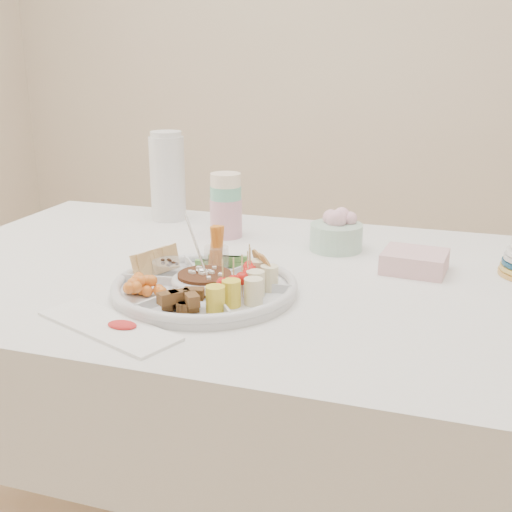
% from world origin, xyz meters
% --- Properties ---
extents(wall_back, '(4.00, 0.02, 2.70)m').
position_xyz_m(wall_back, '(0.00, 2.00, 1.35)').
color(wall_back, beige).
rests_on(wall_back, ground).
extents(dining_table, '(1.52, 1.02, 0.76)m').
position_xyz_m(dining_table, '(0.00, 0.00, 0.38)').
color(dining_table, white).
rests_on(dining_table, floor).
extents(party_tray, '(0.42, 0.42, 0.04)m').
position_xyz_m(party_tray, '(0.01, -0.16, 0.78)').
color(party_tray, silver).
rests_on(party_tray, dining_table).
extents(bean_dip, '(0.12, 0.12, 0.04)m').
position_xyz_m(bean_dip, '(0.01, -0.16, 0.79)').
color(bean_dip, black).
rests_on(bean_dip, party_tray).
extents(tortillas, '(0.10, 0.10, 0.06)m').
position_xyz_m(tortillas, '(0.12, -0.09, 0.80)').
color(tortillas, '#A6813E').
rests_on(tortillas, party_tray).
extents(carrot_cucumber, '(0.12, 0.12, 0.10)m').
position_xyz_m(carrot_cucumber, '(-0.00, -0.03, 0.82)').
color(carrot_cucumber, orange).
rests_on(carrot_cucumber, party_tray).
extents(pita_raisins, '(0.12, 0.12, 0.06)m').
position_xyz_m(pita_raisins, '(-0.11, -0.11, 0.80)').
color(pita_raisins, tan).
rests_on(pita_raisins, party_tray).
extents(cherries, '(0.12, 0.12, 0.04)m').
position_xyz_m(cherries, '(-0.09, -0.24, 0.79)').
color(cherries, orange).
rests_on(cherries, party_tray).
extents(granola_chunks, '(0.11, 0.11, 0.04)m').
position_xyz_m(granola_chunks, '(0.03, -0.29, 0.79)').
color(granola_chunks, brown).
rests_on(granola_chunks, party_tray).
extents(banana_tomato, '(0.13, 0.13, 0.10)m').
position_xyz_m(banana_tomato, '(0.13, -0.21, 0.82)').
color(banana_tomato, '#CFBA59').
rests_on(banana_tomato, party_tray).
extents(cup_stack, '(0.11, 0.11, 0.24)m').
position_xyz_m(cup_stack, '(-0.10, 0.26, 0.88)').
color(cup_stack, '#D4F4C9').
rests_on(cup_stack, dining_table).
extents(thermos, '(0.13, 0.13, 0.27)m').
position_xyz_m(thermos, '(-0.33, 0.39, 0.89)').
color(thermos, silver).
rests_on(thermos, dining_table).
extents(flower_bowl, '(0.14, 0.14, 0.10)m').
position_xyz_m(flower_bowl, '(0.21, 0.23, 0.81)').
color(flower_bowl, '#A2E1BB').
rests_on(flower_bowl, dining_table).
extents(napkin_stack, '(0.15, 0.14, 0.05)m').
position_xyz_m(napkin_stack, '(0.42, 0.12, 0.78)').
color(napkin_stack, beige).
rests_on(napkin_stack, dining_table).
extents(placemat, '(0.32, 0.21, 0.01)m').
position_xyz_m(placemat, '(-0.09, -0.38, 0.76)').
color(placemat, white).
rests_on(placemat, dining_table).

